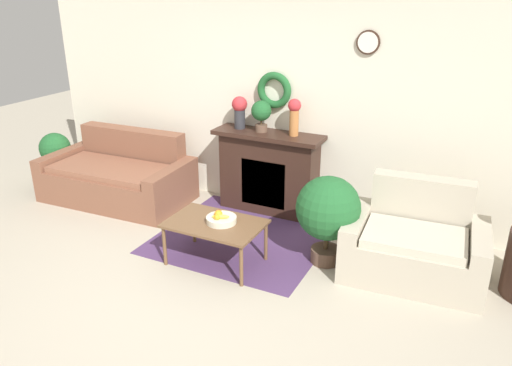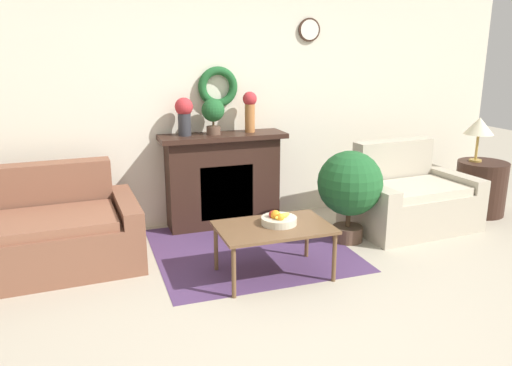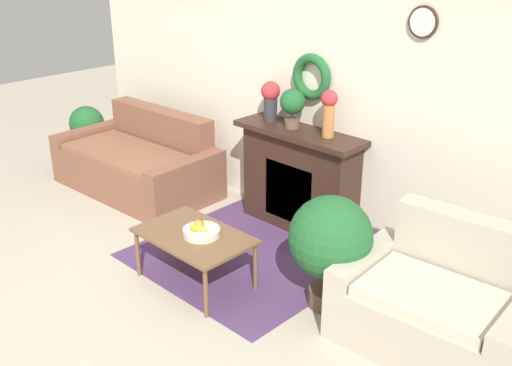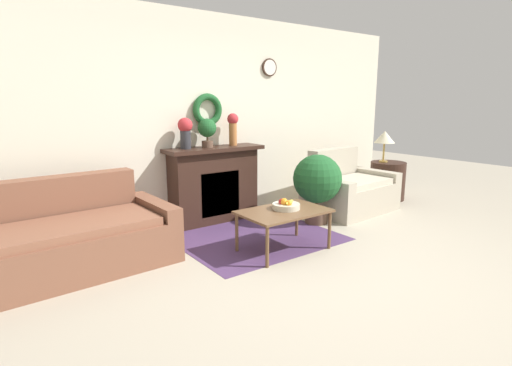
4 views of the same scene
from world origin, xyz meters
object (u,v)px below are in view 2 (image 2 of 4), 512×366
at_px(fireplace, 223,179).
at_px(couch_left, 28,235).
at_px(coffee_table, 274,231).
at_px(fruit_bowl, 279,220).
at_px(side_table_by_loveseat, 481,188).
at_px(potted_plant_floor_by_loveseat, 350,186).
at_px(potted_plant_on_mantel, 213,113).
at_px(vase_on_mantel_left, 184,114).
at_px(table_lamp, 479,127).
at_px(vase_on_mantel_right, 250,109).
at_px(loveseat_right, 408,199).

distance_m(fireplace, couch_left, 1.98).
height_order(fireplace, couch_left, fireplace).
distance_m(coffee_table, fruit_bowl, 0.10).
bearing_deg(side_table_by_loveseat, coffee_table, -165.20).
distance_m(fruit_bowl, potted_plant_floor_by_loveseat, 1.05).
distance_m(fireplace, side_table_by_loveseat, 2.98).
bearing_deg(coffee_table, couch_left, 156.44).
relative_size(couch_left, potted_plant_on_mantel, 5.14).
bearing_deg(vase_on_mantel_left, couch_left, -160.95).
distance_m(table_lamp, vase_on_mantel_left, 3.29).
bearing_deg(fireplace, vase_on_mantel_right, 1.05).
bearing_deg(vase_on_mantel_right, potted_plant_floor_by_loveseat, -50.11).
height_order(fruit_bowl, potted_plant_floor_by_loveseat, potted_plant_floor_by_loveseat).
bearing_deg(table_lamp, coffee_table, -163.79).
xyz_separation_m(table_lamp, potted_plant_on_mantel, (-2.93, 0.54, 0.22)).
distance_m(vase_on_mantel_left, potted_plant_on_mantel, 0.30).
distance_m(loveseat_right, coffee_table, 1.93).
bearing_deg(fruit_bowl, vase_on_mantel_right, 81.42).
xyz_separation_m(fireplace, vase_on_mantel_right, (0.31, 0.01, 0.74)).
relative_size(couch_left, loveseat_right, 1.41).
bearing_deg(couch_left, side_table_by_loveseat, -3.67).
distance_m(side_table_by_loveseat, vase_on_mantel_left, 3.48).
distance_m(potted_plant_on_mantel, potted_plant_floor_by_loveseat, 1.57).
relative_size(loveseat_right, potted_plant_floor_by_loveseat, 1.47).
bearing_deg(table_lamp, vase_on_mantel_left, 170.14).
relative_size(loveseat_right, vase_on_mantel_left, 3.48).
relative_size(fruit_bowl, table_lamp, 0.60).
height_order(potted_plant_on_mantel, potted_plant_floor_by_loveseat, potted_plant_on_mantel).
height_order(couch_left, potted_plant_floor_by_loveseat, potted_plant_floor_by_loveseat).
xyz_separation_m(fireplace, couch_left, (-1.90, -0.51, -0.21)).
bearing_deg(vase_on_mantel_right, fireplace, -178.95).
xyz_separation_m(couch_left, side_table_by_loveseat, (4.81, -0.10, 0.01)).
xyz_separation_m(table_lamp, vase_on_mantel_left, (-3.23, 0.56, 0.22)).
bearing_deg(loveseat_right, fruit_bowl, -164.02).
bearing_deg(potted_plant_on_mantel, vase_on_mantel_left, 176.13).
bearing_deg(potted_plant_floor_by_loveseat, fruit_bowl, -153.33).
height_order(loveseat_right, side_table_by_loveseat, loveseat_right).
bearing_deg(vase_on_mantel_left, potted_plant_floor_by_loveseat, -31.46).
relative_size(side_table_by_loveseat, vase_on_mantel_right, 1.44).
distance_m(fireplace, fruit_bowl, 1.34).
bearing_deg(vase_on_mantel_left, loveseat_right, -17.40).
xyz_separation_m(potted_plant_on_mantel, potted_plant_floor_by_loveseat, (1.13, -0.86, -0.66)).
bearing_deg(vase_on_mantel_left, coffee_table, -72.03).
xyz_separation_m(fruit_bowl, potted_plant_floor_by_loveseat, (0.93, 0.47, 0.08)).
bearing_deg(loveseat_right, coffee_table, -163.78).
bearing_deg(loveseat_right, side_table_by_loveseat, 0.73).
bearing_deg(fruit_bowl, couch_left, 157.65).
bearing_deg(potted_plant_on_mantel, fruit_bowl, -81.37).
bearing_deg(fruit_bowl, potted_plant_floor_by_loveseat, 26.67).
relative_size(couch_left, fruit_bowl, 6.33).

